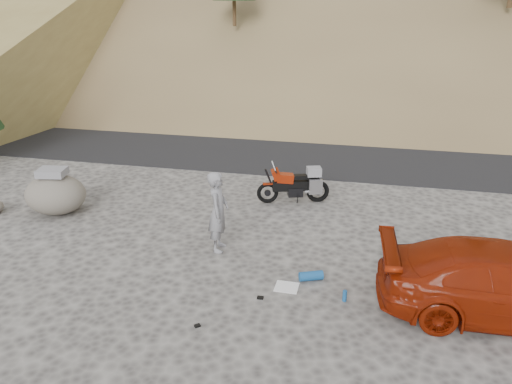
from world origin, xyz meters
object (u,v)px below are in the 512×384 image
Objects in this scene: motorcycle at (297,185)px; red_car at (502,314)px; boulder at (55,194)px; man at (220,249)px.

red_car is (4.57, -4.56, -0.53)m from motorcycle.
man is at bearing -12.19° from boulder.
boulder is (-6.31, -2.15, 0.02)m from motorcycle.
man is (-1.37, -3.21, -0.53)m from motorcycle.
red_car is 11.16m from boulder.
boulder reaches higher than motorcycle.
motorcycle reaches higher than man.
man is at bearing 74.12° from red_car.
red_car is at bearing -107.40° from man.
motorcycle is at bearing -27.72° from man.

